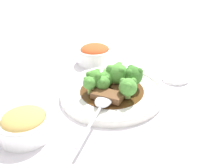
% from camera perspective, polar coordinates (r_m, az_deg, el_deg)
% --- Properties ---
extents(ground_plane, '(4.00, 4.00, 0.00)m').
position_cam_1_polar(ground_plane, '(0.68, 0.00, -2.48)').
color(ground_plane, silver).
extents(main_plate, '(0.26, 0.26, 0.02)m').
position_cam_1_polar(main_plate, '(0.67, 0.00, -1.76)').
color(main_plate, white).
rests_on(main_plate, ground_plane).
extents(beef_strip_0, '(0.06, 0.05, 0.01)m').
position_cam_1_polar(beef_strip_0, '(0.66, 2.19, -1.22)').
color(beef_strip_0, '#56331E').
rests_on(beef_strip_0, main_plate).
extents(beef_strip_1, '(0.06, 0.06, 0.01)m').
position_cam_1_polar(beef_strip_1, '(0.70, -1.86, 1.23)').
color(beef_strip_1, brown).
rests_on(beef_strip_1, main_plate).
extents(beef_strip_2, '(0.08, 0.05, 0.02)m').
position_cam_1_polar(beef_strip_2, '(0.63, -0.97, -2.51)').
color(beef_strip_2, brown).
rests_on(beef_strip_2, main_plate).
extents(broccoli_floret_0, '(0.04, 0.04, 0.04)m').
position_cam_1_polar(broccoli_floret_0, '(0.65, -2.04, 0.29)').
color(broccoli_floret_0, '#8EB756').
rests_on(broccoli_floret_0, main_plate).
extents(broccoli_floret_1, '(0.04, 0.04, 0.05)m').
position_cam_1_polar(broccoli_floret_1, '(0.65, -3.78, 1.25)').
color(broccoli_floret_1, '#8EB756').
rests_on(broccoli_floret_1, main_plate).
extents(broccoli_floret_2, '(0.04, 0.04, 0.04)m').
position_cam_1_polar(broccoli_floret_2, '(0.67, -1.16, 1.34)').
color(broccoli_floret_2, '#8EB756').
rests_on(broccoli_floret_2, main_plate).
extents(broccoli_floret_3, '(0.03, 0.03, 0.05)m').
position_cam_1_polar(broccoli_floret_3, '(0.64, -4.96, 0.20)').
color(broccoli_floret_3, '#8EB756').
rests_on(broccoli_floret_3, main_plate).
extents(broccoli_floret_4, '(0.05, 0.05, 0.06)m').
position_cam_1_polar(broccoli_floret_4, '(0.67, 1.00, 2.43)').
color(broccoli_floret_4, '#8EB756').
rests_on(broccoli_floret_4, main_plate).
extents(broccoli_floret_5, '(0.05, 0.05, 0.06)m').
position_cam_1_polar(broccoli_floret_5, '(0.67, 4.62, 1.92)').
color(broccoli_floret_5, '#7FA84C').
rests_on(broccoli_floret_5, main_plate).
extents(broccoli_floret_6, '(0.04, 0.04, 0.05)m').
position_cam_1_polar(broccoli_floret_6, '(0.62, 3.50, -0.63)').
color(broccoli_floret_6, '#7FA84C').
rests_on(broccoli_floret_6, main_plate).
extents(serving_spoon, '(0.07, 0.19, 0.01)m').
position_cam_1_polar(serving_spoon, '(0.60, -2.29, -4.49)').
color(serving_spoon, silver).
rests_on(serving_spoon, main_plate).
extents(side_bowl_kimchi, '(0.11, 0.11, 0.06)m').
position_cam_1_polar(side_bowl_kimchi, '(0.84, -3.78, 6.58)').
color(side_bowl_kimchi, white).
rests_on(side_bowl_kimchi, ground_plane).
extents(side_bowl_appetizer, '(0.11, 0.11, 0.05)m').
position_cam_1_polar(side_bowl_appetizer, '(0.57, -18.55, -8.23)').
color(side_bowl_appetizer, white).
rests_on(side_bowl_appetizer, ground_plane).
extents(sauce_dish, '(0.08, 0.08, 0.01)m').
position_cam_1_polar(sauce_dish, '(0.77, 13.63, 1.50)').
color(sauce_dish, white).
rests_on(sauce_dish, ground_plane).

